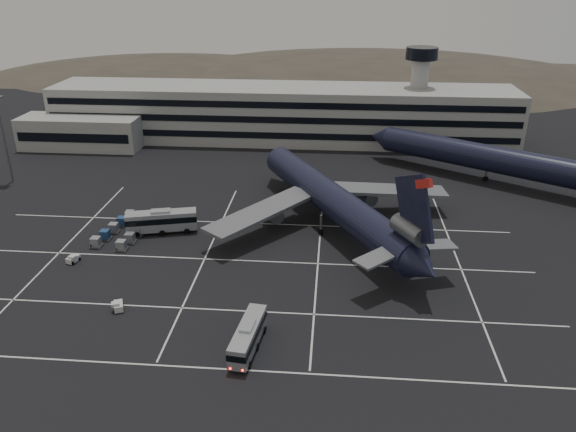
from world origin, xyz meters
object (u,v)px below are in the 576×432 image
object	(u,v)px
bus_near	(248,335)
tug_a	(73,259)
trijet_main	(334,201)
bus_far	(161,220)
uld_cluster	(123,231)

from	to	relation	value
bus_near	tug_a	distance (m)	36.21
trijet_main	bus_far	xyz separation A→B (m)	(-29.62, -4.34, -2.92)
tug_a	uld_cluster	size ratio (longest dim) A/B	0.17
bus_near	uld_cluster	xyz separation A→B (m)	(-26.22, 29.15, -1.09)
trijet_main	uld_cluster	size ratio (longest dim) A/B	3.73
bus_far	tug_a	size ratio (longest dim) A/B	5.26
trijet_main	uld_cluster	xyz separation A→B (m)	(-36.08, -6.06, -4.40)
trijet_main	uld_cluster	world-z (taller)	trijet_main
bus_near	uld_cluster	size ratio (longest dim) A/B	0.72
bus_near	tug_a	xyz separation A→B (m)	(-30.68, 19.18, -1.34)
bus_near	tug_a	size ratio (longest dim) A/B	4.35
bus_far	uld_cluster	xyz separation A→B (m)	(-6.46, -1.72, -1.49)
uld_cluster	bus_near	bearing A→B (deg)	-48.02
trijet_main	tug_a	size ratio (longest dim) A/B	22.54
bus_far	tug_a	xyz separation A→B (m)	(-10.92, -11.69, -1.74)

